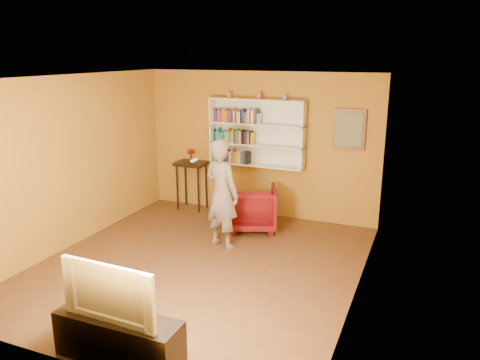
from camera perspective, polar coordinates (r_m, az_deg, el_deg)
name	(u,v)px	position (r m, az deg, el deg)	size (l,w,h in m)	color
room_shell	(198,199)	(6.64, -5.15, -2.35)	(5.30, 5.80, 2.88)	#4D2F19
bookshelf	(258,133)	(8.66, 2.19, 5.79)	(1.80, 0.29, 1.23)	white
books_row_lower	(231,156)	(8.82, -1.05, 2.89)	(0.74, 0.19, 0.27)	teal
books_row_middle	(233,137)	(8.74, -0.81, 5.31)	(0.82, 0.19, 0.26)	teal
books_row_upper	(237,116)	(8.65, -0.40, 7.78)	(0.94, 0.19, 0.27)	gold
ornament_left	(229,95)	(8.72, -1.32, 10.32)	(0.07, 0.07, 0.10)	#B57033
ornament_centre	(259,96)	(8.50, 2.39, 10.20)	(0.08, 0.08, 0.11)	#A63757
ornament_right	(285,97)	(8.35, 5.53, 10.00)	(0.07, 0.07, 0.10)	slate
framed_painting	(349,129)	(8.26, 13.17, 6.04)	(0.55, 0.05, 0.70)	brown
console_table	(191,170)	(9.22, -5.94, 1.20)	(0.58, 0.45, 0.96)	black
ruby_lustre	(191,153)	(9.14, -6.00, 3.28)	(0.15, 0.15, 0.24)	maroon
armchair	(252,208)	(8.22, 1.46, -3.40)	(0.83, 0.85, 0.78)	#4E050D
person	(222,194)	(7.35, -2.24, -1.69)	(0.64, 0.42, 1.75)	#6D5A50
game_remote	(194,160)	(7.10, -5.61, 2.43)	(0.04, 0.15, 0.04)	white
tv_cabinet	(119,338)	(5.13, -14.52, -18.13)	(1.34, 0.40, 0.48)	black
television	(115,289)	(4.85, -14.96, -12.73)	(1.06, 0.14, 0.61)	black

